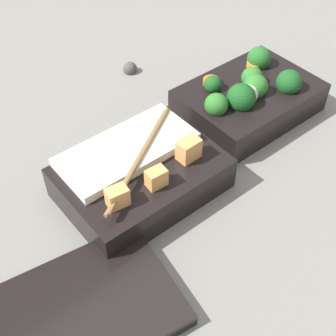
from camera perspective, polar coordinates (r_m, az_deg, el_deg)
The scene contains 5 objects.
ground_plane at distance 0.67m, azimuth 4.28°, elevation 1.67°, with size 3.00×3.00×0.00m, color slate.
bento_tray_vegetable at distance 0.73m, azimuth 9.84°, elevation 8.50°, with size 0.20×0.14×0.08m.
bento_tray_rice at distance 0.60m, azimuth -3.33°, elevation -0.89°, with size 0.20×0.14×0.08m.
bento_lid at distance 0.52m, azimuth -10.43°, elevation -16.81°, with size 0.20×0.14×0.02m, color black.
pebble_1 at distance 0.83m, azimuth -4.64°, elevation 11.97°, with size 0.02×0.02×0.02m, color #474442.
Camera 1 is at (0.34, 0.34, 0.46)m, focal length 50.00 mm.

